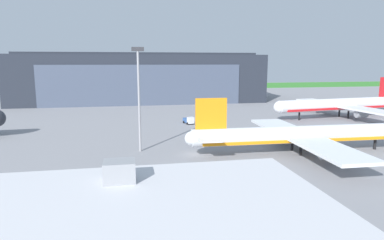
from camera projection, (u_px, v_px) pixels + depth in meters
name	position (u px, v px, depth m)	size (l,w,h in m)	color
ground_plane	(194.00, 154.00, 65.54)	(440.00, 440.00, 0.00)	gray
grass_field_strip	(145.00, 87.00, 246.52)	(440.00, 56.00, 0.08)	#38852F
maintenance_hangar	(141.00, 78.00, 155.43)	(108.51, 37.97, 22.15)	#232833
airliner_near_left	(304.00, 135.00, 66.17)	(48.55, 38.14, 11.22)	silver
airliner_far_left	(340.00, 105.00, 107.80)	(47.32, 40.06, 12.86)	silver
ops_van	(189.00, 120.00, 97.77)	(2.92, 4.77, 2.18)	silver
apron_light_mast	(139.00, 92.00, 65.86)	(2.40, 0.50, 20.64)	#99999E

